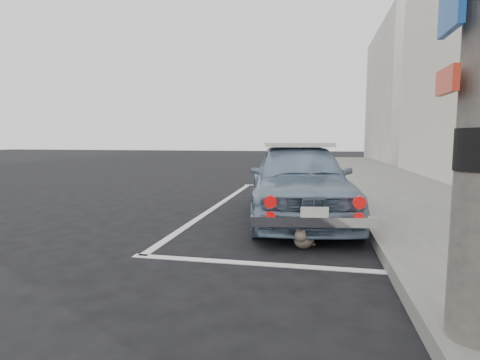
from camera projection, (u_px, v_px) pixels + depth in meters
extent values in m
plane|color=black|center=(227.00, 249.00, 4.67)|extent=(80.00, 80.00, 0.00)
cube|color=#63635E|center=(450.00, 220.00, 5.98)|extent=(2.80, 40.00, 0.15)
cube|color=orange|center=(447.00, 25.00, 10.66)|extent=(0.10, 2.00, 1.60)
cube|color=red|center=(424.00, 46.00, 12.99)|extent=(0.10, 2.00, 1.60)
cube|color=#B1ACA1|center=(407.00, 95.00, 22.47)|extent=(3.50, 10.00, 8.00)
cube|color=silver|center=(261.00, 264.00, 4.09)|extent=(3.00, 0.12, 0.01)
cube|color=silver|center=(296.00, 186.00, 10.91)|extent=(3.00, 0.12, 0.01)
cube|color=silver|center=(218.00, 205.00, 7.77)|extent=(0.12, 7.00, 0.01)
cube|color=red|center=(447.00, 81.00, 2.18)|extent=(0.04, 0.30, 0.15)
cube|color=white|center=(446.00, 81.00, 2.18)|extent=(0.02, 0.16, 0.08)
imported|color=#748CA6|center=(298.00, 180.00, 6.36)|extent=(2.15, 4.13, 1.34)
cube|color=white|center=(296.00, 144.00, 6.68)|extent=(1.32, 1.65, 0.07)
cube|color=silver|center=(314.00, 221.00, 4.48)|extent=(1.51, 0.34, 0.12)
cube|color=white|center=(315.00, 214.00, 4.43)|extent=(0.33, 0.07, 0.17)
cylinder|color=red|center=(270.00, 202.00, 4.45)|extent=(0.15, 0.06, 0.15)
cylinder|color=red|center=(360.00, 203.00, 4.40)|extent=(0.15, 0.06, 0.15)
cylinder|color=red|center=(270.00, 217.00, 4.47)|extent=(0.12, 0.06, 0.12)
cylinder|color=red|center=(359.00, 218.00, 4.42)|extent=(0.12, 0.06, 0.12)
ellipsoid|color=#655C4D|center=(304.00, 238.00, 4.69)|extent=(0.33, 0.43, 0.23)
sphere|color=#655C4D|center=(300.00, 235.00, 4.53)|extent=(0.15, 0.15, 0.15)
cone|color=#655C4D|center=(297.00, 229.00, 4.54)|extent=(0.05, 0.05, 0.06)
cone|color=#655C4D|center=(304.00, 230.00, 4.51)|extent=(0.05, 0.05, 0.06)
cylinder|color=#655C4D|center=(313.00, 241.00, 4.85)|extent=(0.07, 0.25, 0.03)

